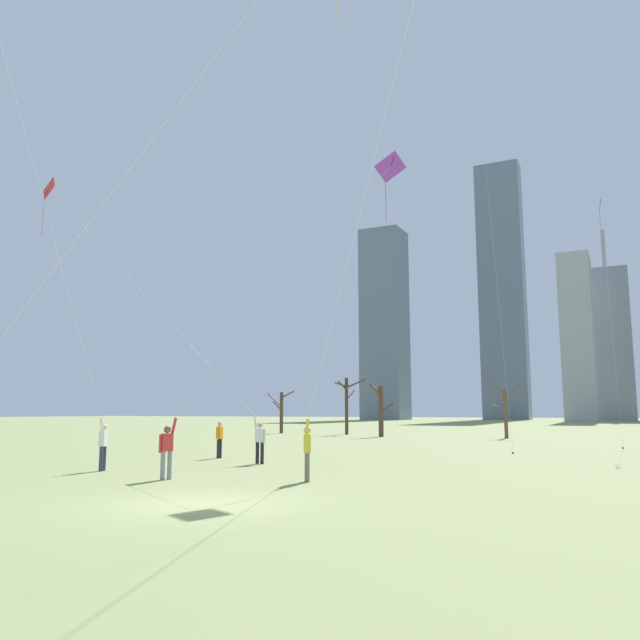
{
  "coord_description": "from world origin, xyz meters",
  "views": [
    {
      "loc": [
        8.93,
        -11.91,
        2.07
      ],
      "look_at": [
        0.0,
        6.0,
        4.98
      ],
      "focal_mm": 35.25,
      "sensor_mm": 36.0,
      "label": 1
    }
  ],
  "objects": [
    {
      "name": "skyline_squat_block",
      "position": [
        -0.77,
        126.69,
        17.13
      ],
      "size": [
        6.13,
        9.7,
        34.25
      ],
      "color": "#9EA3AD",
      "rests_on": "ground"
    },
    {
      "name": "ground_plane",
      "position": [
        0.0,
        0.0,
        0.0
      ],
      "size": [
        400.0,
        400.0,
        0.0
      ],
      "primitive_type": "plane",
      "color": "#848E56"
    },
    {
      "name": "bystander_far_off_by_trees",
      "position": [
        -7.8,
        11.58,
        0.9
      ],
      "size": [
        0.27,
        0.5,
        1.62
      ],
      "color": "black",
      "rests_on": "ground"
    },
    {
      "name": "skyline_wide_slab",
      "position": [
        -46.02,
        134.58,
        23.79
      ],
      "size": [
        10.2,
        9.2,
        47.58
      ],
      "color": "slate",
      "rests_on": "ground"
    },
    {
      "name": "kite_flyer_foreground_left_purple",
      "position": [
        -3.14,
        5.17,
        3.17
      ],
      "size": [
        5.39,
        8.31,
        12.58
      ],
      "color": "gray",
      "rests_on": "ground"
    },
    {
      "name": "kite_flyer_midfield_center_pink",
      "position": [
        0.8,
        4.32,
        2.33
      ],
      "size": [
        6.58,
        6.29,
        13.4
      ],
      "color": "#726656",
      "rests_on": "ground"
    },
    {
      "name": "skyline_mid_tower_left",
      "position": [
        -19.58,
        149.29,
        32.84
      ],
      "size": [
        11.07,
        5.86,
        65.69
      ],
      "color": "slate",
      "rests_on": "ground"
    },
    {
      "name": "bare_tree_leftmost",
      "position": [
        -14.42,
        40.38,
        2.93
      ],
      "size": [
        2.97,
        1.95,
        5.07
      ],
      "color": "#423326",
      "rests_on": "ground"
    },
    {
      "name": "kite_flyer_foreground_right_orange",
      "position": [
        -7.89,
        3.44,
        4.15
      ],
      "size": [
        0.6,
        7.25,
        16.56
      ],
      "color": "#33384C",
      "rests_on": "ground"
    },
    {
      "name": "distant_kite_drifting_right_blue",
      "position": [
        7.81,
        29.54,
        13.07
      ],
      "size": [
        0.52,
        2.66,
        15.31
      ],
      "color": "blue",
      "rests_on": "ground"
    },
    {
      "name": "bare_tree_rightmost",
      "position": [
        -21.36,
        40.54,
        2.14
      ],
      "size": [
        2.85,
        2.41,
        4.03
      ],
      "color": "#4C3828",
      "rests_on": "ground"
    },
    {
      "name": "bare_tree_far_right_edge",
      "position": [
        -9.92,
        37.08,
        2.31
      ],
      "size": [
        2.39,
        2.71,
        4.28
      ],
      "color": "#4C3828",
      "rests_on": "ground"
    },
    {
      "name": "bare_tree_left_of_center",
      "position": [
        -0.19,
        38.63,
        2.16
      ],
      "size": [
        2.66,
        2.0,
        4.77
      ],
      "color": "brown",
      "rests_on": "ground"
    },
    {
      "name": "skyline_short_annex",
      "position": [
        4.57,
        145.98,
        17.35
      ],
      "size": [
        9.45,
        8.75,
        44.4
      ],
      "color": "gray",
      "rests_on": "ground"
    },
    {
      "name": "kite_flyer_midfield_left_red",
      "position": [
        -7.62,
        9.67,
        3.96
      ],
      "size": [
        13.38,
        0.94,
        14.0
      ],
      "color": "black",
      "rests_on": "ground"
    }
  ]
}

